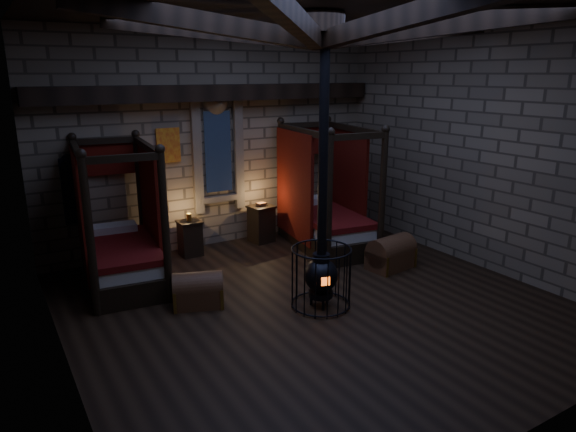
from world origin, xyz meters
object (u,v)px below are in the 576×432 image
trunk_right (391,254)px  trunk_left (198,291)px  bed_right (325,217)px  stove (321,270)px  bed_left (121,249)px

trunk_right → trunk_left: bearing=167.1°
bed_right → trunk_left: bearing=-150.0°
trunk_right → stove: bearing=-169.7°
bed_right → trunk_right: 1.72m
bed_right → trunk_left: size_ratio=2.88×
bed_right → trunk_left: bed_right is taller
bed_left → trunk_left: size_ratio=2.74×
bed_left → stove: stove is taller
bed_left → bed_right: bearing=2.8°
trunk_right → bed_right: bearing=92.2°
bed_left → stove: size_ratio=0.58×
bed_right → stove: 2.86m
bed_left → stove: bearing=-41.6°
trunk_right → stove: 2.10m
bed_left → trunk_right: (4.28, -1.90, -0.30)m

